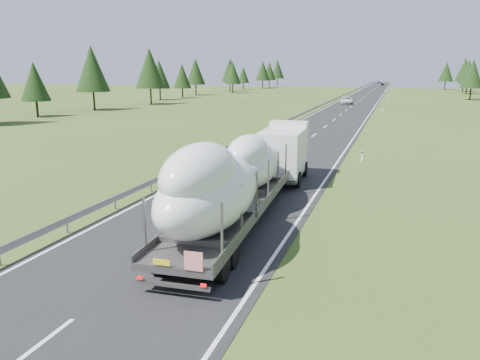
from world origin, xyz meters
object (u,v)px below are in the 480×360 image
(highway_sign, at_px, (387,102))
(distant_van, at_px, (347,100))
(boat_truck, at_px, (243,172))
(distant_car_dark, at_px, (382,84))
(distant_car_blue, at_px, (379,82))

(highway_sign, height_order, distant_van, highway_sign)
(boat_truck, distance_m, distant_car_dark, 221.69)
(highway_sign, relative_size, distant_car_blue, 0.65)
(highway_sign, relative_size, distant_van, 0.46)
(distant_car_dark, xyz_separation_m, distant_car_blue, (-3.02, 37.36, -0.01))
(distant_van, xyz_separation_m, distant_car_blue, (0.23, 172.93, -0.12))
(distant_van, bearing_deg, distant_car_dark, 83.91)
(distant_car_blue, bearing_deg, boat_truck, -84.80)
(distant_car_dark, height_order, distant_car_blue, distant_car_dark)
(distant_van, xyz_separation_m, distant_car_dark, (3.24, 135.57, -0.11))
(boat_truck, height_order, distant_car_dark, boat_truck)
(highway_sign, bearing_deg, distant_car_blue, 92.63)
(distant_car_dark, bearing_deg, distant_car_blue, 93.04)
(distant_van, bearing_deg, distant_car_blue, 85.20)
(boat_truck, relative_size, distant_van, 3.72)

